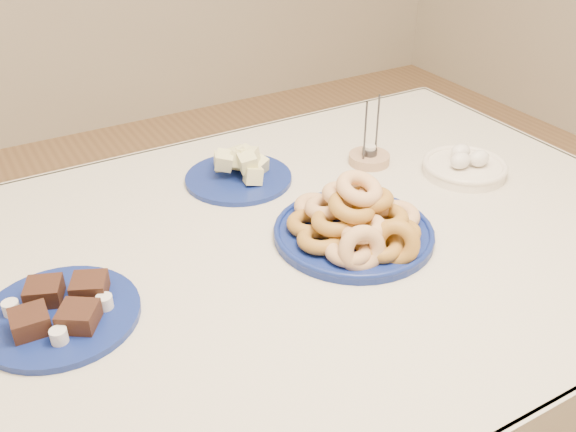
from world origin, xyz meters
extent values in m
cylinder|color=brown|center=(0.70, 0.40, 0.36)|extent=(0.06, 0.06, 0.72)
cube|color=beige|center=(0.00, 0.00, 0.74)|extent=(1.70, 1.10, 0.02)
cube|color=beige|center=(0.00, 0.55, 0.61)|extent=(1.70, 0.01, 0.28)
cube|color=beige|center=(0.85, 0.00, 0.61)|extent=(0.01, 1.10, 0.28)
cylinder|color=navy|center=(0.16, -0.05, 0.76)|extent=(0.41, 0.41, 0.02)
torus|color=navy|center=(0.16, -0.05, 0.77)|extent=(0.42, 0.42, 0.01)
torus|color=tan|center=(0.25, -0.07, 0.78)|extent=(0.13, 0.13, 0.04)
torus|color=#8F5E20|center=(0.24, 0.00, 0.78)|extent=(0.12, 0.12, 0.04)
torus|color=#8F5E20|center=(0.19, 0.04, 0.78)|extent=(0.11, 0.11, 0.04)
torus|color=tan|center=(0.12, 0.05, 0.78)|extent=(0.13, 0.13, 0.04)
torus|color=#8F5E20|center=(0.08, 0.00, 0.78)|extent=(0.09, 0.09, 0.03)
torus|color=#8F5E20|center=(0.07, -0.06, 0.78)|extent=(0.12, 0.12, 0.04)
torus|color=tan|center=(0.09, -0.12, 0.78)|extent=(0.12, 0.12, 0.03)
torus|color=#8F5E20|center=(0.15, -0.13, 0.78)|extent=(0.13, 0.13, 0.04)
torus|color=#8F5E20|center=(0.21, -0.11, 0.78)|extent=(0.13, 0.13, 0.04)
torus|color=tan|center=(0.21, -0.04, 0.81)|extent=(0.12, 0.12, 0.05)
torus|color=#8F5E20|center=(0.18, 0.01, 0.81)|extent=(0.10, 0.10, 0.06)
torus|color=tan|center=(0.12, 0.00, 0.81)|extent=(0.11, 0.11, 0.04)
torus|color=#8F5E20|center=(0.10, -0.05, 0.81)|extent=(0.13, 0.13, 0.03)
torus|color=tan|center=(0.13, -0.10, 0.81)|extent=(0.13, 0.13, 0.04)
torus|color=#8F5E20|center=(0.19, -0.09, 0.81)|extent=(0.13, 0.13, 0.03)
torus|color=#8F5E20|center=(0.18, -0.06, 0.84)|extent=(0.12, 0.12, 0.04)
torus|color=tan|center=(0.15, -0.02, 0.84)|extent=(0.12, 0.12, 0.04)
torus|color=#8F5E20|center=(0.13, -0.07, 0.84)|extent=(0.14, 0.14, 0.05)
torus|color=tan|center=(0.16, -0.05, 0.86)|extent=(0.12, 0.12, 0.06)
torus|color=tan|center=(0.10, -0.14, 0.80)|extent=(0.10, 0.07, 0.10)
torus|color=#8F5E20|center=(0.17, -0.16, 0.79)|extent=(0.11, 0.11, 0.10)
cylinder|color=navy|center=(0.06, 0.29, 0.76)|extent=(0.32, 0.32, 0.01)
cube|color=#DCDB8B|center=(0.09, 0.28, 0.81)|extent=(0.06, 0.06, 0.04)
cube|color=#DCDB8B|center=(0.07, 0.26, 0.81)|extent=(0.05, 0.05, 0.05)
cube|color=#DCDB8B|center=(0.07, 0.30, 0.81)|extent=(0.05, 0.05, 0.05)
cube|color=#DCDB8B|center=(0.07, 0.29, 0.81)|extent=(0.06, 0.06, 0.05)
cube|color=#DCDB8B|center=(0.05, 0.34, 0.78)|extent=(0.05, 0.05, 0.04)
cube|color=#DCDB8B|center=(0.08, 0.32, 0.78)|extent=(0.06, 0.05, 0.05)
cube|color=#DCDB8B|center=(0.08, 0.29, 0.81)|extent=(0.06, 0.06, 0.05)
cube|color=#DCDB8B|center=(0.11, 0.28, 0.78)|extent=(0.05, 0.06, 0.05)
cube|color=#DCDB8B|center=(0.06, 0.28, 0.81)|extent=(0.06, 0.06, 0.05)
cube|color=#DCDB8B|center=(0.03, 0.29, 0.81)|extent=(0.05, 0.06, 0.05)
cube|color=#DCDB8B|center=(0.08, 0.24, 0.78)|extent=(0.05, 0.05, 0.05)
cylinder|color=navy|center=(-0.42, 0.00, 0.76)|extent=(0.32, 0.32, 0.01)
cube|color=black|center=(-0.47, -0.03, 0.78)|extent=(0.06, 0.06, 0.03)
cube|color=black|center=(-0.40, -0.05, 0.78)|extent=(0.08, 0.08, 0.03)
cube|color=black|center=(-0.43, 0.04, 0.78)|extent=(0.08, 0.08, 0.03)
cube|color=black|center=(-0.36, 0.02, 0.78)|extent=(0.08, 0.08, 0.03)
cylinder|color=silver|center=(-0.49, 0.03, 0.77)|extent=(0.03, 0.03, 0.02)
cylinder|color=silver|center=(-0.43, -0.08, 0.77)|extent=(0.03, 0.03, 0.02)
cylinder|color=silver|center=(-0.35, -0.03, 0.77)|extent=(0.03, 0.03, 0.02)
cylinder|color=#A67E5C|center=(0.38, 0.21, 0.76)|extent=(0.13, 0.13, 0.02)
cylinder|color=#3E3E43|center=(0.38, 0.21, 0.78)|extent=(0.05, 0.05, 0.02)
cylinder|color=beige|center=(0.38, 0.21, 0.79)|extent=(0.04, 0.04, 0.01)
cylinder|color=#3E3E43|center=(0.35, 0.20, 0.85)|extent=(0.01, 0.01, 0.15)
cylinder|color=#3E3E43|center=(0.41, 0.22, 0.85)|extent=(0.01, 0.01, 0.15)
cylinder|color=white|center=(0.54, 0.05, 0.76)|extent=(0.20, 0.20, 0.03)
torus|color=white|center=(0.54, 0.05, 0.78)|extent=(0.21, 0.21, 0.01)
ellipsoid|color=silver|center=(0.52, 0.04, 0.80)|extent=(0.05, 0.04, 0.04)
ellipsoid|color=silver|center=(0.56, 0.03, 0.80)|extent=(0.05, 0.04, 0.04)
ellipsoid|color=silver|center=(0.55, 0.07, 0.80)|extent=(0.05, 0.04, 0.04)
camera|label=1|loc=(-0.50, -0.92, 1.47)|focal=40.00mm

